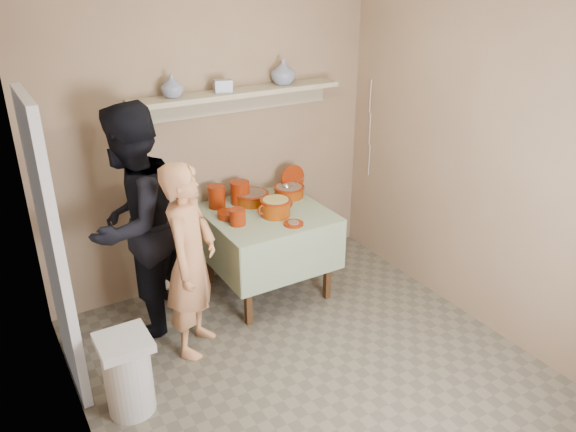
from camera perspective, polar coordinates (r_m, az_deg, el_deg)
ground at (r=4.07m, az=3.72°, el=-16.59°), size 3.50×3.50×0.00m
tile_panel at (r=3.85m, az=-22.74°, el=-3.32°), size 0.06×0.70×2.00m
plate_stack_a at (r=4.78m, az=-7.27°, el=1.97°), size 0.15×0.15×0.19m
plate_stack_b at (r=4.84m, az=-4.90°, el=2.39°), size 0.16×0.16×0.20m
bowl_stack at (r=4.46m, az=-5.15°, el=-0.10°), size 0.13×0.13×0.13m
empty_bowl at (r=4.61m, az=-6.12°, el=0.15°), size 0.17×0.17×0.05m
propped_lid at (r=5.08m, az=0.49°, el=3.82°), size 0.26×0.08×0.26m
vase_right at (r=4.86m, az=-0.48°, el=14.43°), size 0.23×0.23×0.21m
vase_left at (r=4.46m, az=-11.70°, el=12.81°), size 0.24×0.24×0.18m
ceramic_box at (r=4.59m, az=-6.64°, el=12.97°), size 0.16×0.13×0.10m
person_cook at (r=4.05m, az=-9.85°, el=-4.49°), size 0.62×0.64×1.47m
person_helper at (r=4.30m, az=-15.36°, el=-0.75°), size 1.11×1.09×1.81m
room_shell at (r=3.25m, az=4.49°, el=5.33°), size 3.04×3.54×2.62m
serving_table at (r=4.75m, az=-2.22°, el=-0.85°), size 0.97×0.97×0.76m
cazuela_meat_a at (r=4.85m, az=-3.69°, el=1.95°), size 0.30×0.30×0.10m
cazuela_meat_b at (r=4.98m, az=0.09°, el=2.62°), size 0.28×0.28×0.10m
ladle at (r=4.93m, az=-0.11°, el=3.02°), size 0.08×0.26×0.19m
cazuela_rice at (r=4.59m, az=-1.27°, el=1.03°), size 0.33×0.25×0.14m
front_plate at (r=4.46m, az=0.57°, el=-0.77°), size 0.16×0.16×0.03m
wall_shelf at (r=4.71m, az=-5.19°, el=12.13°), size 1.80×0.25×0.21m
trash_bin at (r=3.84m, az=-15.94°, el=-15.20°), size 0.32×0.32×0.56m
electrical_cord at (r=5.34m, az=8.32°, el=8.75°), size 0.01×0.05×0.90m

